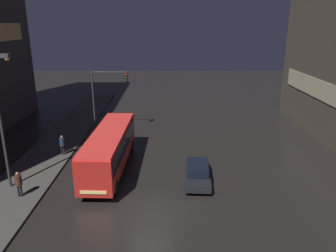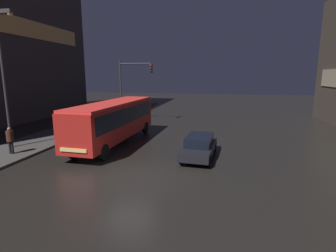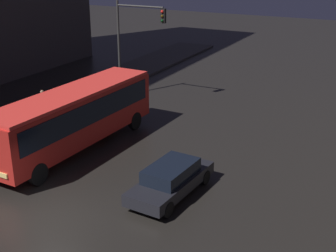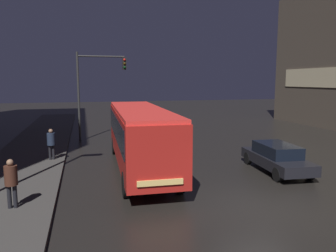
% 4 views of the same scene
% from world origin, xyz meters
% --- Properties ---
extents(ground_plane, '(120.00, 120.00, 0.00)m').
position_xyz_m(ground_plane, '(0.00, 0.00, 0.00)').
color(ground_plane, black).
extents(sidewalk_left, '(4.00, 48.00, 0.15)m').
position_xyz_m(sidewalk_left, '(-9.00, 10.00, 0.07)').
color(sidewalk_left, '#3D3A38').
rests_on(sidewalk_left, ground).
extents(bus_near, '(2.73, 10.59, 3.08)m').
position_xyz_m(bus_near, '(-3.24, 6.01, 1.90)').
color(bus_near, '#AD1E19').
rests_on(bus_near, ground).
extents(car_taxi, '(2.05, 4.64, 1.36)m').
position_xyz_m(car_taxi, '(3.19, 3.98, 0.71)').
color(car_taxi, black).
rests_on(car_taxi, ground).
extents(pedestrian_near, '(0.52, 0.52, 1.69)m').
position_xyz_m(pedestrian_near, '(-8.34, 1.75, 1.17)').
color(pedestrian_near, black).
rests_on(pedestrian_near, sidewalk_left).
extents(pedestrian_mid, '(0.51, 0.51, 1.69)m').
position_xyz_m(pedestrian_mid, '(-7.66, 8.67, 1.17)').
color(pedestrian_mid, black).
rests_on(pedestrian_mid, sidewalk_left).
extents(traffic_light_main, '(3.60, 0.35, 6.47)m').
position_xyz_m(traffic_light_main, '(-5.01, 14.84, 4.39)').
color(traffic_light_main, '#2D2D2D').
rests_on(traffic_light_main, ground).
extents(street_lamp_sidewalk, '(1.25, 0.36, 8.87)m').
position_xyz_m(street_lamp_sidewalk, '(-9.35, 3.10, 5.89)').
color(street_lamp_sidewalk, '#2D2D2D').
rests_on(street_lamp_sidewalk, sidewalk_left).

